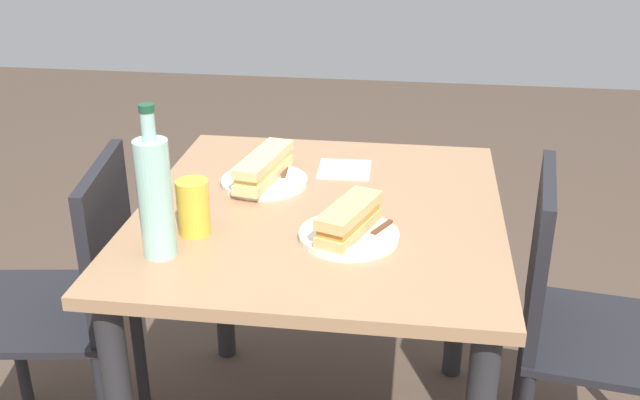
# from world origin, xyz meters

# --- Properties ---
(dining_table) EXTENTS (0.95, 0.88, 0.76)m
(dining_table) POSITION_xyz_m (0.00, 0.00, 0.64)
(dining_table) COLOR #997251
(dining_table) RESTS_ON ground
(chair_far) EXTENTS (0.45, 0.45, 0.86)m
(chair_far) POSITION_xyz_m (-0.01, 0.63, 0.50)
(chair_far) COLOR black
(chair_far) RESTS_ON ground
(chair_near) EXTENTS (0.45, 0.45, 0.86)m
(chair_near) POSITION_xyz_m (0.06, -0.63, 0.50)
(chair_near) COLOR black
(chair_near) RESTS_ON ground
(plate_near) EXTENTS (0.22, 0.22, 0.01)m
(plate_near) POSITION_xyz_m (-0.12, -0.16, 0.77)
(plate_near) COLOR silver
(plate_near) RESTS_ON dining_table
(baguette_sandwich_near) EXTENTS (0.26, 0.12, 0.07)m
(baguette_sandwich_near) POSITION_xyz_m (-0.12, -0.16, 0.81)
(baguette_sandwich_near) COLOR #DBB77A
(baguette_sandwich_near) RESTS_ON plate_near
(knife_near) EXTENTS (0.18, 0.02, 0.01)m
(knife_near) POSITION_xyz_m (-0.13, -0.11, 0.78)
(knife_near) COLOR silver
(knife_near) RESTS_ON plate_near
(plate_far) EXTENTS (0.22, 0.22, 0.01)m
(plate_far) POSITION_xyz_m (0.15, 0.09, 0.77)
(plate_far) COLOR silver
(plate_far) RESTS_ON dining_table
(baguette_sandwich_far) EXTENTS (0.22, 0.14, 0.07)m
(baguette_sandwich_far) POSITION_xyz_m (0.15, 0.09, 0.81)
(baguette_sandwich_far) COLOR tan
(baguette_sandwich_far) RESTS_ON plate_far
(knife_far) EXTENTS (0.16, 0.09, 0.01)m
(knife_far) POSITION_xyz_m (0.16, 0.14, 0.78)
(knife_far) COLOR silver
(knife_far) RESTS_ON plate_far
(water_bottle) EXTENTS (0.07, 0.07, 0.33)m
(water_bottle) POSITION_xyz_m (0.28, -0.30, 0.90)
(water_bottle) COLOR #99C6B7
(water_bottle) RESTS_ON dining_table
(beer_glass) EXTENTS (0.07, 0.07, 0.13)m
(beer_glass) POSITION_xyz_m (0.17, -0.26, 0.83)
(beer_glass) COLOR gold
(beer_glass) RESTS_ON dining_table
(paper_napkin) EXTENTS (0.14, 0.14, 0.00)m
(paper_napkin) POSITION_xyz_m (-0.25, 0.03, 0.77)
(paper_napkin) COLOR white
(paper_napkin) RESTS_ON dining_table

